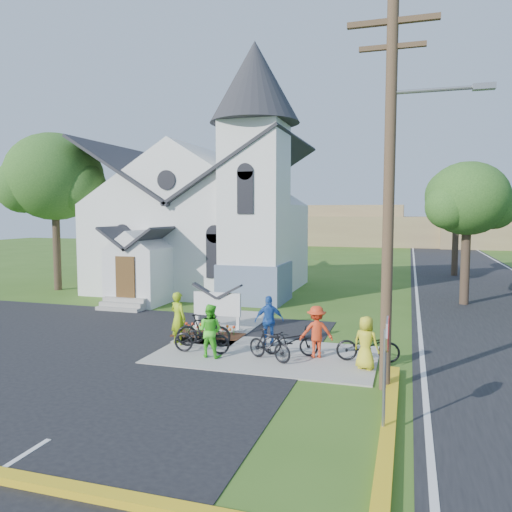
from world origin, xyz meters
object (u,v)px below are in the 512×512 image
(church_sign, at_px, (217,304))
(stop_sign, at_px, (387,349))
(cyclist_2, at_px, (269,320))
(bike_2, at_px, (290,341))
(utility_pole, at_px, (392,179))
(bike_1, at_px, (203,330))
(bike_0, at_px, (202,338))
(bike_4, at_px, (368,345))
(bike_3, at_px, (269,345))
(cyclist_0, at_px, (178,318))
(cyclist_4, at_px, (366,343))
(cyclist_3, at_px, (316,332))
(cyclist_1, at_px, (210,330))

(church_sign, relative_size, stop_sign, 0.89)
(cyclist_2, height_order, bike_2, cyclist_2)
(utility_pole, bearing_deg, stop_sign, -88.51)
(church_sign, xyz_separation_m, bike_1, (0.47, -2.45, -0.42))
(bike_0, height_order, bike_4, bike_4)
(utility_pole, relative_size, bike_4, 5.28)
(bike_0, xyz_separation_m, bike_3, (2.31, -0.15, -0.01))
(utility_pole, xyz_separation_m, stop_sign, (0.07, -2.70, -3.62))
(bike_1, bearing_deg, cyclist_0, 74.18)
(cyclist_4, distance_m, bike_4, 0.79)
(bike_4, bearing_deg, cyclist_3, 83.71)
(cyclist_2, xyz_separation_m, bike_2, (0.98, -1.02, -0.38))
(cyclist_1, relative_size, bike_4, 0.88)
(utility_pole, height_order, stop_sign, utility_pole)
(church_sign, distance_m, bike_0, 3.28)
(cyclist_4, bearing_deg, stop_sign, 120.83)
(bike_0, height_order, bike_1, bike_1)
(bike_1, xyz_separation_m, bike_3, (2.55, -0.86, -0.07))
(stop_sign, distance_m, cyclist_0, 8.76)
(bike_0, xyz_separation_m, cyclist_1, (0.41, -0.31, 0.34))
(cyclist_3, bearing_deg, cyclist_1, -3.35)
(church_sign, relative_size, bike_0, 1.17)
(bike_0, bearing_deg, church_sign, 9.25)
(utility_pole, height_order, bike_4, utility_pole)
(cyclist_3, bearing_deg, utility_pole, 116.50)
(bike_0, relative_size, cyclist_1, 1.13)
(cyclist_1, height_order, cyclist_2, cyclist_2)
(cyclist_0, distance_m, bike_3, 3.66)
(cyclist_1, bearing_deg, bike_3, -169.58)
(bike_3, relative_size, cyclist_4, 1.04)
(cyclist_1, distance_m, bike_3, 1.93)
(stop_sign, height_order, bike_1, stop_sign)
(bike_3, xyz_separation_m, cyclist_4, (2.88, 0.01, 0.29))
(church_sign, xyz_separation_m, bike_2, (3.50, -2.57, -0.51))
(bike_0, distance_m, cyclist_2, 2.44)
(cyclist_0, height_order, bike_4, cyclist_0)
(cyclist_0, xyz_separation_m, bike_3, (3.52, -0.93, -0.42))
(bike_0, bearing_deg, cyclist_2, -51.85)
(bike_4, bearing_deg, bike_3, 98.87)
(cyclist_0, bearing_deg, cyclist_3, -158.69)
(cyclist_2, distance_m, cyclist_3, 2.05)
(bike_1, distance_m, cyclist_4, 5.50)
(church_sign, bearing_deg, utility_pole, -35.60)
(cyclist_2, xyz_separation_m, cyclist_3, (1.80, -0.98, -0.03))
(bike_3, bearing_deg, church_sign, 66.17)
(cyclist_2, distance_m, cyclist_4, 3.80)
(utility_pole, xyz_separation_m, bike_0, (-5.85, 1.54, -4.86))
(stop_sign, distance_m, cyclist_3, 5.46)
(bike_0, distance_m, cyclist_3, 3.68)
(cyclist_0, height_order, cyclist_3, cyclist_0)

